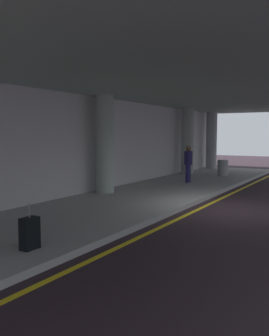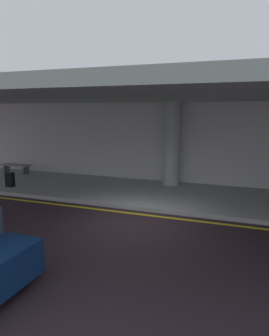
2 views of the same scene
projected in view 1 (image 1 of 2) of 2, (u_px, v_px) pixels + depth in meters
name	position (u px, v px, depth m)	size (l,w,h in m)	color
ground_plane	(224.00, 209.00, 11.80)	(60.00, 60.00, 0.00)	#2D2028
sidewalk	(140.00, 198.00, 13.38)	(26.00, 4.20, 0.15)	#99999A
lane_stripe_yellow	(204.00, 206.00, 12.14)	(26.00, 0.14, 0.01)	yellow
support_column_left_mid	(105.00, 144.00, 13.98)	(0.70, 0.70, 3.65)	#949F97
support_column_center	(188.00, 141.00, 20.82)	(0.70, 0.70, 3.65)	#949B93
support_column_right_mid	(211.00, 140.00, 24.25)	(0.70, 0.70, 3.65)	#9698A0
ceiling_overhang	(152.00, 88.00, 12.77)	(28.00, 13.20, 0.30)	gray
terminal_back_wall	(89.00, 146.00, 14.36)	(26.00, 0.30, 3.80)	#BBB6B8
traveler_with_luggage	(188.00, 162.00, 17.02)	(0.38, 0.38, 1.68)	#1D1552
suitcase_upright_primary	(30.00, 233.00, 7.12)	(0.36, 0.22, 0.90)	black
trash_bin_steel	(223.00, 168.00, 19.80)	(0.56, 0.56, 0.85)	gray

